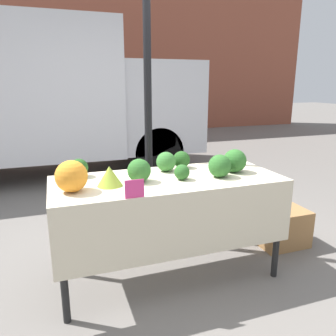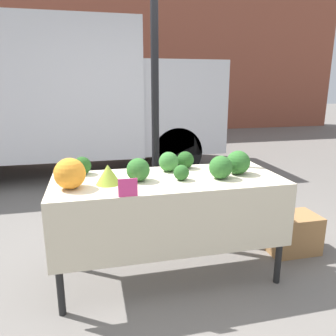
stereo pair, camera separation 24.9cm
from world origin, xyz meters
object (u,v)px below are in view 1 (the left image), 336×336
(parked_truck, at_px, (37,95))
(price_sign, at_px, (135,189))
(produce_crate, at_px, (283,228))
(orange_cauliflower, at_px, (71,176))

(parked_truck, distance_m, price_sign, 4.10)
(parked_truck, relative_size, price_sign, 40.33)
(parked_truck, relative_size, produce_crate, 10.87)
(parked_truck, bearing_deg, produce_crate, -57.62)
(orange_cauliflower, relative_size, price_sign, 1.73)
(orange_cauliflower, height_order, price_sign, orange_cauliflower)
(produce_crate, bearing_deg, orange_cauliflower, -173.53)
(parked_truck, xyz_separation_m, orange_cauliflower, (0.31, -3.76, -0.41))
(price_sign, distance_m, produce_crate, 1.79)
(parked_truck, height_order, price_sign, parked_truck)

